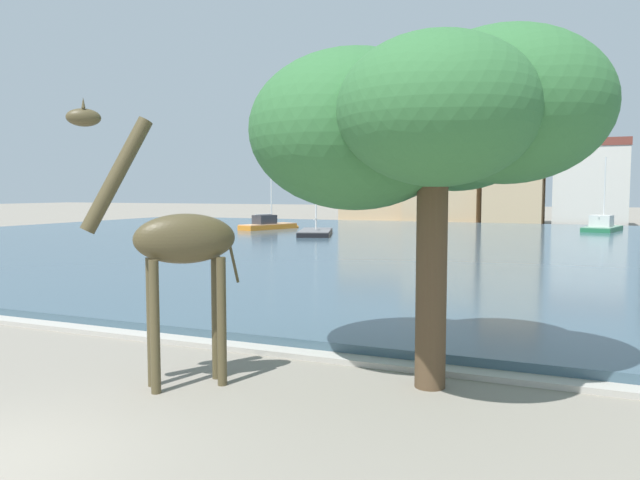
{
  "coord_description": "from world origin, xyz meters",
  "views": [
    {
      "loc": [
        7.02,
        -5.42,
        3.59
      ],
      "look_at": [
        0.23,
        10.67,
        2.2
      ],
      "focal_mm": 34.26,
      "sensor_mm": 36.0,
      "label": 1
    }
  ],
  "objects_px": {
    "sailboat_green": "(603,228)",
    "shade_tree": "(427,121)",
    "sailboat_orange": "(272,226)",
    "sailboat_black": "(316,233)",
    "giraffe_statue": "(177,244)"
  },
  "relations": [
    {
      "from": "sailboat_orange",
      "to": "sailboat_green",
      "type": "bearing_deg",
      "value": 17.58
    },
    {
      "from": "shade_tree",
      "to": "sailboat_black",
      "type": "bearing_deg",
      "value": 116.44
    },
    {
      "from": "sailboat_black",
      "to": "shade_tree",
      "type": "xyz_separation_m",
      "value": [
        15.91,
        -31.99,
        4.45
      ]
    },
    {
      "from": "sailboat_green",
      "to": "sailboat_orange",
      "type": "bearing_deg",
      "value": -162.42
    },
    {
      "from": "sailboat_orange",
      "to": "shade_tree",
      "type": "distance_m",
      "value": 43.07
    },
    {
      "from": "sailboat_orange",
      "to": "shade_tree",
      "type": "relative_size",
      "value": 1.27
    },
    {
      "from": "giraffe_statue",
      "to": "shade_tree",
      "type": "distance_m",
      "value": 5.02
    },
    {
      "from": "giraffe_statue",
      "to": "sailboat_orange",
      "type": "height_order",
      "value": "sailboat_orange"
    },
    {
      "from": "sailboat_green",
      "to": "shade_tree",
      "type": "xyz_separation_m",
      "value": [
        -4.54,
        -45.14,
        4.3
      ]
    },
    {
      "from": "sailboat_black",
      "to": "sailboat_green",
      "type": "distance_m",
      "value": 24.32
    },
    {
      "from": "sailboat_black",
      "to": "sailboat_green",
      "type": "xyz_separation_m",
      "value": [
        20.45,
        13.15,
        0.16
      ]
    },
    {
      "from": "sailboat_green",
      "to": "sailboat_black",
      "type": "bearing_deg",
      "value": -147.27
    },
    {
      "from": "sailboat_black",
      "to": "giraffe_statue",
      "type": "bearing_deg",
      "value": -70.8
    },
    {
      "from": "shade_tree",
      "to": "sailboat_orange",
      "type": "bearing_deg",
      "value": 121.17
    },
    {
      "from": "sailboat_green",
      "to": "shade_tree",
      "type": "bearing_deg",
      "value": -95.75
    }
  ]
}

